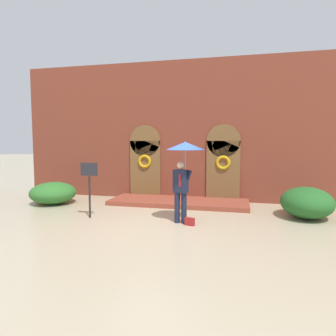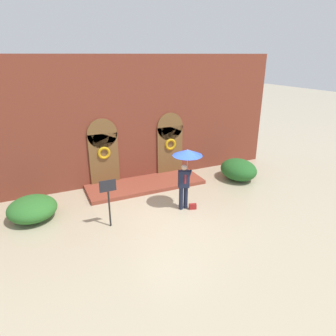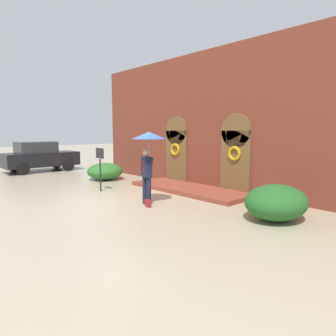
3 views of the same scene
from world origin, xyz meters
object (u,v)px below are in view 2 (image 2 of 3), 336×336
(sign_post, at_px, (108,196))
(shrub_right, at_px, (238,170))
(handbag, at_px, (193,206))
(person_with_umbrella, at_px, (187,161))
(shrub_left, at_px, (32,209))

(sign_post, height_order, shrub_right, sign_post)
(handbag, distance_m, sign_post, 3.34)
(person_with_umbrella, distance_m, handbag, 1.83)
(handbag, relative_size, shrub_right, 0.15)
(shrub_right, bearing_deg, person_with_umbrella, -157.16)
(handbag, xyz_separation_m, shrub_right, (3.40, 1.72, 0.37))
(person_with_umbrella, distance_m, shrub_left, 5.80)
(person_with_umbrella, relative_size, sign_post, 1.37)
(person_with_umbrella, height_order, handbag, person_with_umbrella)
(shrub_left, relative_size, shrub_right, 0.93)
(person_with_umbrella, distance_m, shrub_right, 4.17)
(shrub_left, bearing_deg, shrub_right, -0.20)
(person_with_umbrella, xyz_separation_m, sign_post, (-2.96, -0.07, -0.75))
(shrub_right, bearing_deg, handbag, -153.19)
(sign_post, bearing_deg, shrub_right, 13.63)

